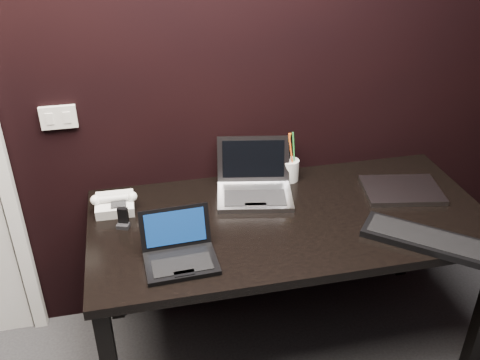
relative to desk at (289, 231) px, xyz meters
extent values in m
plane|color=black|center=(-0.30, 0.40, 0.64)|extent=(4.00, 0.00, 4.00)
cube|color=silver|center=(-0.92, 0.39, 0.46)|extent=(0.15, 0.02, 0.10)
cube|color=silver|center=(-0.95, 0.38, 0.46)|extent=(0.03, 0.01, 0.05)
cube|color=silver|center=(-0.88, 0.38, 0.46)|extent=(0.03, 0.01, 0.05)
cube|color=black|center=(0.00, 0.00, 0.06)|extent=(1.70, 0.80, 0.04)
cube|color=black|center=(-0.80, 0.35, -0.31)|extent=(0.06, 0.06, 0.70)
cube|color=black|center=(0.80, 0.35, -0.31)|extent=(0.06, 0.06, 0.70)
cube|color=black|center=(-0.50, -0.23, 0.09)|extent=(0.28, 0.20, 0.02)
cube|color=black|center=(-0.50, -0.25, 0.10)|extent=(0.22, 0.11, 0.00)
cube|color=black|center=(-0.49, -0.30, 0.10)|extent=(0.08, 0.03, 0.00)
cube|color=black|center=(-0.50, -0.11, 0.17)|extent=(0.27, 0.07, 0.16)
cube|color=#091F49|center=(-0.50, -0.11, 0.17)|extent=(0.23, 0.05, 0.13)
cube|color=#A0A1A6|center=(-0.12, 0.17, 0.09)|extent=(0.37, 0.30, 0.02)
cube|color=black|center=(-0.12, 0.14, 0.10)|extent=(0.29, 0.18, 0.00)
cube|color=gray|center=(-0.13, 0.08, 0.10)|extent=(0.10, 0.06, 0.00)
cube|color=gray|center=(-0.09, 0.31, 0.20)|extent=(0.34, 0.12, 0.21)
cube|color=black|center=(-0.09, 0.31, 0.21)|extent=(0.29, 0.10, 0.17)
cube|color=black|center=(0.47, -0.29, 0.09)|extent=(0.47, 0.43, 0.03)
cube|color=black|center=(0.47, -0.29, 0.11)|extent=(0.42, 0.38, 0.00)
cube|color=#9D9EA3|center=(0.56, 0.08, 0.09)|extent=(0.38, 0.31, 0.02)
cube|color=silver|center=(-0.73, 0.21, 0.10)|extent=(0.17, 0.15, 0.07)
cylinder|color=silver|center=(-0.73, 0.20, 0.15)|extent=(0.15, 0.04, 0.03)
sphere|color=white|center=(-0.81, 0.20, 0.15)|extent=(0.05, 0.05, 0.05)
sphere|color=white|center=(-0.65, 0.20, 0.15)|extent=(0.05, 0.05, 0.05)
cube|color=black|center=(-0.71, 0.17, 0.13)|extent=(0.06, 0.05, 0.01)
cube|color=black|center=(-0.70, 0.08, 0.12)|extent=(0.05, 0.03, 0.09)
cube|color=black|center=(-0.70, 0.07, 0.09)|extent=(0.06, 0.05, 0.02)
cylinder|color=silver|center=(0.09, 0.30, 0.13)|extent=(0.10, 0.10, 0.10)
cylinder|color=#C46E12|center=(0.07, 0.31, 0.25)|extent=(0.02, 0.03, 0.16)
cylinder|color=green|center=(0.10, 0.29, 0.25)|extent=(0.02, 0.02, 0.16)
cylinder|color=black|center=(0.09, 0.31, 0.25)|extent=(0.01, 0.02, 0.16)
cylinder|color=#E55515|center=(0.08, 0.29, 0.25)|extent=(0.03, 0.03, 0.16)
camera|label=1|loc=(-0.62, -1.80, 1.37)|focal=40.00mm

